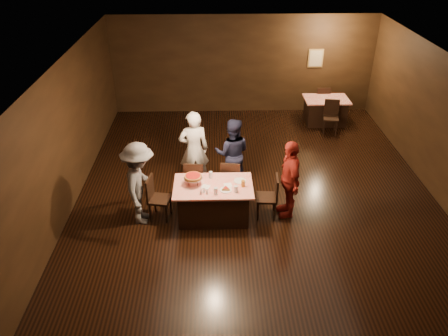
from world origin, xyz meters
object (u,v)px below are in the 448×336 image
(diner_navy_hoodie, at_px, (232,153))
(chair_end_left, at_px, (160,198))
(glass_front_right, at_px, (236,189))
(glass_back, at_px, (211,175))
(chair_back_near, at_px, (331,117))
(pizza_stand, at_px, (193,177))
(diner_grey_knit, at_px, (140,184))
(glass_front_left, at_px, (216,191))
(chair_far_left, at_px, (195,179))
(chair_back_far, at_px, (321,100))
(chair_end_right, at_px, (267,197))
(diner_white_jacket, at_px, (194,150))
(plate_empty, at_px, (240,181))
(glass_amber, at_px, (243,183))
(back_table, at_px, (325,111))
(main_table, at_px, (213,201))
(chair_far_right, at_px, (231,178))
(diner_red_shirt, at_px, (289,179))

(diner_navy_hoodie, bearing_deg, chair_end_left, 44.63)
(glass_front_right, height_order, glass_back, same)
(chair_back_near, xyz_separation_m, pizza_stand, (-3.78, -3.91, 0.48))
(diner_grey_knit, bearing_deg, glass_front_left, -97.85)
(diner_navy_hoodie, height_order, diner_grey_knit, diner_grey_knit)
(chair_far_left, distance_m, chair_back_far, 5.88)
(chair_back_far, bearing_deg, chair_end_right, 65.59)
(diner_white_jacket, distance_m, plate_empty, 1.48)
(chair_far_left, height_order, glass_amber, chair_far_left)
(diner_grey_knit, xyz_separation_m, glass_front_right, (1.91, -0.17, -0.05))
(chair_far_left, xyz_separation_m, chair_end_left, (-0.70, -0.75, 0.00))
(back_table, xyz_separation_m, pizza_stand, (-3.78, -4.61, 0.57))
(back_table, relative_size, glass_front_left, 9.29)
(diner_grey_knit, xyz_separation_m, glass_front_left, (1.51, -0.22, -0.05))
(diner_grey_knit, relative_size, glass_back, 12.65)
(main_table, distance_m, back_table, 5.75)
(chair_end_left, height_order, chair_end_right, same)
(plate_empty, relative_size, glass_amber, 1.79)
(chair_far_right, bearing_deg, chair_end_left, 36.34)
(diner_navy_hoodie, relative_size, glass_back, 11.94)
(chair_end_right, relative_size, diner_navy_hoodie, 0.57)
(diner_red_shirt, distance_m, glass_amber, 0.96)
(diner_white_jacket, relative_size, diner_red_shirt, 1.08)
(pizza_stand, distance_m, glass_front_left, 0.58)
(main_table, relative_size, glass_amber, 11.43)
(pizza_stand, xyz_separation_m, plate_empty, (0.95, 0.10, -0.17))
(chair_far_right, height_order, glass_front_right, chair_far_right)
(glass_front_right, bearing_deg, glass_back, 132.27)
(glass_front_right, bearing_deg, chair_end_right, 21.04)
(plate_empty, xyz_separation_m, glass_back, (-0.60, 0.15, 0.06))
(glass_front_right, bearing_deg, diner_navy_hoodie, 90.46)
(chair_far_left, relative_size, glass_back, 6.79)
(main_table, relative_size, plate_empty, 6.40)
(chair_far_right, distance_m, chair_end_right, 1.03)
(chair_far_left, xyz_separation_m, pizza_stand, (0.00, -0.70, 0.48))
(main_table, distance_m, chair_far_left, 0.85)
(main_table, xyz_separation_m, diner_red_shirt, (1.55, 0.08, 0.47))
(diner_white_jacket, distance_m, pizza_stand, 1.21)
(glass_front_left, bearing_deg, back_table, 56.12)
(chair_far_left, distance_m, plate_empty, 1.16)
(glass_back, bearing_deg, glass_front_right, -47.73)
(chair_back_far, relative_size, glass_amber, 6.79)
(glass_amber, bearing_deg, main_table, 175.24)
(glass_amber, bearing_deg, diner_navy_hoodie, 97.22)
(diner_grey_knit, distance_m, plate_empty, 2.02)
(main_table, relative_size, pizza_stand, 4.21)
(back_table, bearing_deg, diner_white_jacket, -138.22)
(back_table, height_order, diner_grey_knit, diner_grey_knit)
(chair_end_right, xyz_separation_m, glass_amber, (-0.50, -0.05, 0.37))
(chair_end_left, distance_m, glass_front_right, 1.61)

